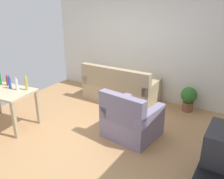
{
  "coord_description": "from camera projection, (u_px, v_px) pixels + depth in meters",
  "views": [
    {
      "loc": [
        2.4,
        -3.26,
        2.47
      ],
      "look_at": [
        0.1,
        0.5,
        0.75
      ],
      "focal_mm": 38.53,
      "sensor_mm": 36.0,
      "label": 1
    }
  ],
  "objects": [
    {
      "name": "desk",
      "position": [
        3.0,
        95.0,
        4.73
      ],
      "size": [
        1.27,
        0.83,
        0.76
      ],
      "rotation": [
        0.0,
        0.0,
        0.11
      ],
      "color": "#C6B28E",
      "rests_on": "ground_plane"
    },
    {
      "name": "tv_stand",
      "position": [
        217.0,
        174.0,
        3.22
      ],
      "size": [
        0.44,
        1.1,
        0.48
      ],
      "rotation": [
        0.0,
        0.0,
        1.57
      ],
      "color": "black",
      "rests_on": "ground_plane"
    },
    {
      "name": "armchair",
      "position": [
        131.0,
        121.0,
        4.43
      ],
      "size": [
        1.0,
        0.95,
        0.92
      ],
      "rotation": [
        0.0,
        0.0,
        3.01
      ],
      "color": "gray",
      "rests_on": "ground_plane"
    },
    {
      "name": "bottle_green",
      "position": [
        0.0,
        78.0,
        4.92
      ],
      "size": [
        0.06,
        0.06,
        0.3
      ],
      "color": "#1E722D",
      "rests_on": "desk"
    },
    {
      "name": "potted_plant",
      "position": [
        189.0,
        97.0,
        5.42
      ],
      "size": [
        0.36,
        0.36,
        0.57
      ],
      "color": "brown",
      "rests_on": "ground_plane"
    },
    {
      "name": "bottle_clear",
      "position": [
        17.0,
        84.0,
        4.65
      ],
      "size": [
        0.05,
        0.05,
        0.26
      ],
      "color": "silver",
      "rests_on": "desk"
    },
    {
      "name": "couch",
      "position": [
        120.0,
        89.0,
        5.97
      ],
      "size": [
        1.81,
        0.84,
        0.92
      ],
      "rotation": [
        0.0,
        0.0,
        3.14
      ],
      "color": "tan",
      "rests_on": "ground_plane"
    },
    {
      "name": "tv",
      "position": [
        223.0,
        145.0,
        3.05
      ],
      "size": [
        0.41,
        0.6,
        0.44
      ],
      "rotation": [
        0.0,
        0.0,
        1.57
      ],
      "color": "#2D2D33",
      "rests_on": "tv_stand"
    },
    {
      "name": "ground_plane",
      "position": [
        94.0,
        133.0,
        4.66
      ],
      "size": [
        5.2,
        4.4,
        0.02
      ],
      "primitive_type": "cube",
      "color": "tan"
    },
    {
      "name": "wall_rear",
      "position": [
        145.0,
        45.0,
        5.91
      ],
      "size": [
        5.2,
        0.1,
        2.7
      ],
      "primitive_type": "cube",
      "color": "silver",
      "rests_on": "ground_plane"
    },
    {
      "name": "bottle_blue",
      "position": [
        10.0,
        83.0,
        4.72
      ],
      "size": [
        0.05,
        0.05,
        0.26
      ],
      "color": "#2347A3",
      "rests_on": "desk"
    },
    {
      "name": "bottle_red",
      "position": [
        7.0,
        81.0,
        4.89
      ],
      "size": [
        0.05,
        0.05,
        0.22
      ],
      "color": "#AD2323",
      "rests_on": "desk"
    },
    {
      "name": "bottle_squat",
      "position": [
        26.0,
        84.0,
        4.63
      ],
      "size": [
        0.06,
        0.06,
        0.3
      ],
      "color": "#BCB24C",
      "rests_on": "desk"
    }
  ]
}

